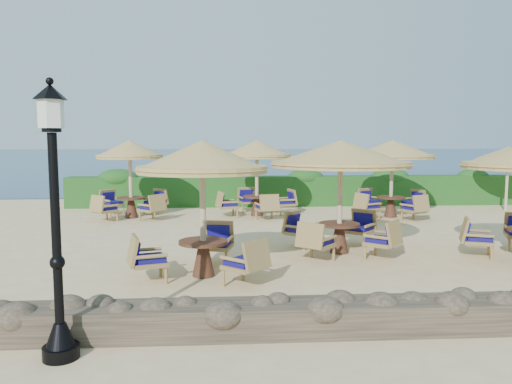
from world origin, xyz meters
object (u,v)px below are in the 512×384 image
at_px(cafe_set_0, 203,182).
at_px(cafe_set_4, 257,167).
at_px(cafe_set_1, 340,171).
at_px(cafe_set_3, 130,170).
at_px(extra_parasol, 508,153).
at_px(cafe_set_5, 392,164).
at_px(lamp_post, 56,234).

height_order(cafe_set_0, cafe_set_4, same).
bearing_deg(cafe_set_1, cafe_set_3, 135.93).
xyz_separation_m(extra_parasol, cafe_set_1, (-7.89, -6.55, -0.24)).
height_order(extra_parasol, cafe_set_0, cafe_set_0).
distance_m(cafe_set_0, cafe_set_1, 3.62).
distance_m(extra_parasol, cafe_set_3, 13.82).
bearing_deg(cafe_set_5, extra_parasol, 14.31).
height_order(lamp_post, cafe_set_3, lamp_post).
bearing_deg(cafe_set_5, cafe_set_0, -130.75).
height_order(lamp_post, cafe_set_4, lamp_post).
bearing_deg(cafe_set_4, extra_parasol, 3.88).
bearing_deg(cafe_set_0, cafe_set_1, 30.47).
distance_m(lamp_post, cafe_set_4, 11.79).
relative_size(cafe_set_1, cafe_set_5, 1.14).
bearing_deg(cafe_set_3, lamp_post, -83.94).
distance_m(cafe_set_0, cafe_set_3, 8.04).
relative_size(cafe_set_1, cafe_set_3, 1.24).
distance_m(extra_parasol, cafe_set_4, 9.49).
relative_size(extra_parasol, cafe_set_5, 0.84).
height_order(lamp_post, extra_parasol, lamp_post).
relative_size(extra_parasol, cafe_set_4, 0.83).
bearing_deg(cafe_set_4, lamp_post, -105.47).
distance_m(cafe_set_1, cafe_set_3, 8.21).
relative_size(cafe_set_0, cafe_set_5, 0.95).
bearing_deg(cafe_set_5, cafe_set_4, 172.63).
xyz_separation_m(lamp_post, cafe_set_5, (7.75, 10.76, 0.29)).
height_order(cafe_set_3, cafe_set_5, same).
bearing_deg(cafe_set_0, cafe_set_3, 110.19).
height_order(cafe_set_0, cafe_set_5, same).
height_order(extra_parasol, cafe_set_1, cafe_set_1).
xyz_separation_m(extra_parasol, cafe_set_3, (-13.79, -0.84, -0.52)).
bearing_deg(lamp_post, cafe_set_3, 96.06).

